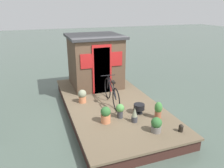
# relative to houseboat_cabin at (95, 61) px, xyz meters

# --- Properties ---
(ground_plane) EXTENTS (60.00, 60.00, 0.00)m
(ground_plane) POSITION_rel_houseboat_cabin_xyz_m (-1.78, 0.00, -1.40)
(ground_plane) COLOR #47564C
(houseboat_deck) EXTENTS (5.78, 2.89, 0.38)m
(houseboat_deck) POSITION_rel_houseboat_cabin_xyz_m (-1.78, 0.00, -1.21)
(houseboat_deck) COLOR brown
(houseboat_deck) RESTS_ON ground_plane
(houseboat_cabin) EXTENTS (2.03, 2.06, 2.03)m
(houseboat_cabin) POSITION_rel_houseboat_cabin_xyz_m (0.00, 0.00, 0.00)
(houseboat_cabin) COLOR #4C3828
(houseboat_cabin) RESTS_ON houseboat_deck
(bicycle) EXTENTS (1.75, 0.50, 0.87)m
(bicycle) POSITION_rel_houseboat_cabin_xyz_m (-1.97, 0.01, -0.62)
(bicycle) COLOR black
(bicycle) RESTS_ON houseboat_deck
(potted_plant_thyme) EXTENTS (0.22, 0.22, 0.51)m
(potted_plant_thyme) POSITION_rel_houseboat_cabin_xyz_m (-3.36, -0.91, -0.76)
(potted_plant_thyme) COLOR #935138
(potted_plant_thyme) RESTS_ON houseboat_deck
(potted_plant_fern) EXTENTS (0.28, 0.28, 0.45)m
(potted_plant_fern) POSITION_rel_houseboat_cabin_xyz_m (-1.53, 0.90, -0.79)
(potted_plant_fern) COLOR #C6754C
(potted_plant_fern) RESTS_ON houseboat_deck
(potted_plant_succulent) EXTENTS (0.17, 0.17, 0.43)m
(potted_plant_succulent) POSITION_rel_houseboat_cabin_xyz_m (-3.32, -0.18, -0.82)
(potted_plant_succulent) COLOR #38383D
(potted_plant_succulent) RESTS_ON houseboat_deck
(potted_plant_ivy) EXTENTS (0.28, 0.28, 0.48)m
(potted_plant_ivy) POSITION_rel_houseboat_cabin_xyz_m (-3.08, 0.59, -0.78)
(potted_plant_ivy) COLOR #C6754C
(potted_plant_ivy) RESTS_ON houseboat_deck
(potted_plant_lavender) EXTENTS (0.28, 0.28, 0.41)m
(potted_plant_lavender) POSITION_rel_houseboat_cabin_xyz_m (-3.98, -0.48, -0.82)
(potted_plant_lavender) COLOR slate
(potted_plant_lavender) RESTS_ON houseboat_deck
(potted_plant_mint) EXTENTS (0.24, 0.24, 0.43)m
(potted_plant_mint) POSITION_rel_houseboat_cabin_xyz_m (-2.96, 0.11, -0.78)
(potted_plant_mint) COLOR #38383D
(potted_plant_mint) RESTS_ON houseboat_deck
(charcoal_grill) EXTENTS (0.33, 0.33, 0.30)m
(charcoal_grill) POSITION_rel_houseboat_cabin_xyz_m (-2.90, -0.53, -0.82)
(charcoal_grill) COLOR black
(charcoal_grill) RESTS_ON houseboat_deck
(mooring_bollard) EXTENTS (0.12, 0.12, 0.20)m
(mooring_bollard) POSITION_rel_houseboat_cabin_xyz_m (-4.19, -1.09, -0.92)
(mooring_bollard) COLOR black
(mooring_bollard) RESTS_ON houseboat_deck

